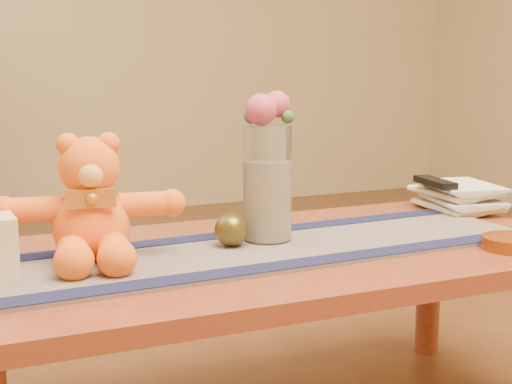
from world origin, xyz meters
name	(u,v)px	position (x,y,z in m)	size (l,w,h in m)	color
coffee_table_top	(277,257)	(0.00, 0.00, 0.43)	(1.40, 0.70, 0.04)	maroon
table_leg_br	(429,285)	(0.64, 0.29, 0.21)	(0.07, 0.07, 0.41)	maroon
persian_runner	(275,248)	(-0.01, -0.01, 0.45)	(1.20, 0.35, 0.01)	#171C42
runner_border_near	(308,262)	(0.00, -0.16, 0.46)	(1.20, 0.06, 0.00)	#13173B
runner_border_far	(246,233)	(-0.02, 0.13, 0.46)	(1.20, 0.06, 0.00)	#13173B
teddy_bear	(90,200)	(-0.39, 0.06, 0.58)	(0.36, 0.30, 0.24)	orange
glass_vase	(267,183)	(0.00, 0.05, 0.59)	(0.11, 0.11, 0.26)	silver
potpourri_fill	(267,200)	(0.00, 0.05, 0.55)	(0.09, 0.09, 0.18)	beige
rose_left	(261,110)	(-0.02, 0.04, 0.75)	(0.07, 0.07, 0.07)	#C04463
rose_right	(277,104)	(0.03, 0.06, 0.76)	(0.06, 0.06, 0.06)	#C04463
blue_flower_back	(265,111)	(0.01, 0.09, 0.75)	(0.04, 0.04, 0.04)	#4B5FA3
blue_flower_side	(251,116)	(-0.03, 0.07, 0.74)	(0.04, 0.04, 0.04)	#4B5FA3
leaf_sprig	(288,117)	(0.04, 0.03, 0.74)	(0.03, 0.03, 0.03)	#33662D
bronze_ball	(231,230)	(-0.10, 0.03, 0.49)	(0.07, 0.07, 0.07)	#4A4118
book_bottom	(432,209)	(0.56, 0.18, 0.46)	(0.17, 0.22, 0.02)	#F2EABB
book_lower	(435,202)	(0.56, 0.18, 0.48)	(0.16, 0.22, 0.02)	#F2EABB
book_upper	(430,195)	(0.55, 0.19, 0.50)	(0.17, 0.22, 0.02)	#F2EABB
book_top	(435,188)	(0.56, 0.18, 0.52)	(0.16, 0.22, 0.02)	#F2EABB
tv_remote	(435,182)	(0.56, 0.17, 0.54)	(0.04, 0.16, 0.02)	black
amber_dish	(512,243)	(0.47, -0.22, 0.46)	(0.13, 0.13, 0.03)	#BF5914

